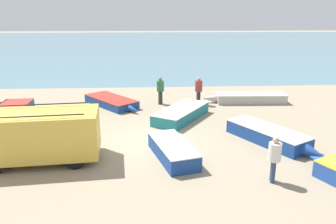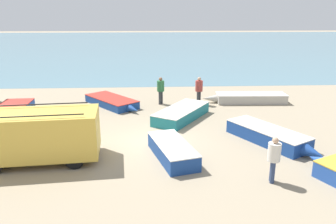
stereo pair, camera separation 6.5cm
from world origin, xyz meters
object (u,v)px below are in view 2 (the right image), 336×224
object	(u,v)px
parked_van	(37,134)
fishing_rowboat_5	(248,98)
fisherman_1	(161,88)
fishing_rowboat_1	(112,102)
fishing_rowboat_6	(171,149)
fishing_rowboat_4	(183,113)
fishing_rowboat_3	(11,112)
fishing_rowboat_2	(270,136)
fisherman_3	(274,156)
fisherman_0	(199,88)

from	to	relation	value
parked_van	fishing_rowboat_5	world-z (taller)	parked_van
fishing_rowboat_5	fisherman_1	world-z (taller)	fisherman_1
fishing_rowboat_1	fishing_rowboat_6	size ratio (longest dim) A/B	1.11
fishing_rowboat_6	fishing_rowboat_4	bearing A→B (deg)	-26.19
fishing_rowboat_5	fishing_rowboat_3	bearing A→B (deg)	11.25
fishing_rowboat_2	fishing_rowboat_4	size ratio (longest dim) A/B	0.98
fishing_rowboat_1	fishing_rowboat_3	world-z (taller)	fishing_rowboat_3
fishing_rowboat_1	fishing_rowboat_2	world-z (taller)	fishing_rowboat_2
fishing_rowboat_1	fishing_rowboat_2	bearing A→B (deg)	10.32
fishing_rowboat_4	fishing_rowboat_5	xyz separation A→B (m)	(4.74, 3.20, -0.01)
fishing_rowboat_4	fishing_rowboat_3	bearing A→B (deg)	118.19
fishing_rowboat_1	fishing_rowboat_2	size ratio (longest dim) A/B	0.93
fishing_rowboat_4	fisherman_3	distance (m)	8.02
parked_van	fishing_rowboat_2	distance (m)	10.25
fishing_rowboat_1	fisherman_0	size ratio (longest dim) A/B	2.43
fishing_rowboat_6	fisherman_0	world-z (taller)	fisherman_0
fishing_rowboat_2	fisherman_3	distance (m)	3.92
fishing_rowboat_1	fishing_rowboat_5	distance (m)	9.09
fishing_rowboat_5	fisherman_0	bearing A→B (deg)	6.44
fishing_rowboat_1	fishing_rowboat_3	bearing A→B (deg)	-109.31
parked_van	fishing_rowboat_1	distance (m)	8.57
fisherman_0	fisherman_1	world-z (taller)	fisherman_0
fishing_rowboat_3	fishing_rowboat_5	world-z (taller)	fishing_rowboat_5
parked_van	fishing_rowboat_5	bearing A→B (deg)	-147.75
fishing_rowboat_4	fisherman_0	bearing A→B (deg)	8.60
fishing_rowboat_6	fishing_rowboat_1	bearing A→B (deg)	7.01
fisherman_0	fishing_rowboat_3	bearing A→B (deg)	-127.62
fishing_rowboat_3	fisherman_3	distance (m)	15.12
fisherman_0	fishing_rowboat_6	bearing A→B (deg)	-64.07
fishing_rowboat_2	fisherman_3	bearing A→B (deg)	-48.66
fishing_rowboat_5	fisherman_3	world-z (taller)	fisherman_3
fishing_rowboat_5	fisherman_1	size ratio (longest dim) A/B	3.12
parked_van	fishing_rowboat_3	world-z (taller)	parked_van
fishing_rowboat_5	fisherman_1	distance (m)	5.96
fishing_rowboat_3	fishing_rowboat_6	size ratio (longest dim) A/B	1.28
fishing_rowboat_1	fishing_rowboat_5	bearing A→B (deg)	52.58
fishing_rowboat_3	fishing_rowboat_5	xyz separation A→B (m)	(14.78, 2.35, 0.01)
parked_van	fishing_rowboat_1	bearing A→B (deg)	-109.30
fisherman_3	parked_van	bearing A→B (deg)	-2.21
fishing_rowboat_4	fisherman_3	bearing A→B (deg)	-128.96
fishing_rowboat_2	fishing_rowboat_4	world-z (taller)	fishing_rowboat_2
fishing_rowboat_4	fishing_rowboat_5	bearing A→B (deg)	-22.88
fishing_rowboat_3	fisherman_3	size ratio (longest dim) A/B	3.01
fishing_rowboat_1	fisherman_1	distance (m)	3.28
fishing_rowboat_2	fisherman_1	xyz separation A→B (m)	(-4.88, 7.07, 0.75)
fisherman_1	fishing_rowboat_4	bearing A→B (deg)	-28.41
fishing_rowboat_2	fishing_rowboat_3	size ratio (longest dim) A/B	0.92
parked_van	fisherman_3	size ratio (longest dim) A/B	2.95
fishing_rowboat_2	fishing_rowboat_4	distance (m)	5.41
fishing_rowboat_5	fisherman_3	bearing A→B (deg)	80.36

